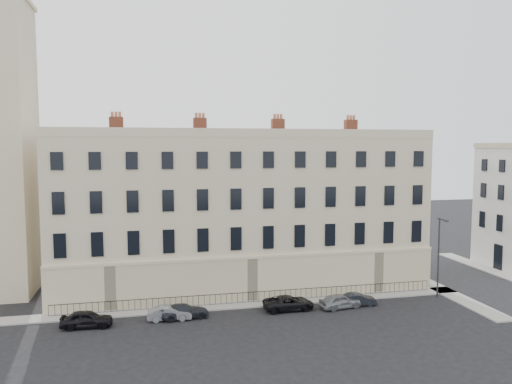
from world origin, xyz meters
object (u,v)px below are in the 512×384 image
at_px(car_d, 289,303).
at_px(car_e, 340,301).
at_px(car_b, 170,313).
at_px(car_c, 184,311).
at_px(streetlamp, 439,253).
at_px(car_f, 358,299).
at_px(car_a, 87,319).

height_order(car_d, car_e, car_e).
bearing_deg(car_e, car_b, 79.67).
xyz_separation_m(car_b, car_c, (1.20, 0.17, 0.00)).
xyz_separation_m(car_d, streetlamp, (14.70, 0.35, 3.59)).
bearing_deg(car_f, car_d, 94.75).
bearing_deg(car_a, car_d, -84.81).
relative_size(car_a, car_b, 1.12).
height_order(car_b, streetlamp, streetlamp).
distance_m(car_f, streetlamp, 9.13).
distance_m(car_a, car_e, 21.24).
xyz_separation_m(car_c, car_e, (13.58, -0.39, 0.05)).
bearing_deg(car_f, car_a, 97.34).
height_order(car_b, car_e, car_e).
height_order(car_d, car_f, car_d).
height_order(car_a, car_f, car_a).
bearing_deg(car_d, car_f, -92.65).
bearing_deg(car_c, car_b, 92.59).
xyz_separation_m(car_e, car_f, (1.83, 0.36, -0.10)).
relative_size(car_a, car_f, 1.20).
bearing_deg(car_c, car_a, 87.71).
bearing_deg(car_c, car_e, -97.24).
relative_size(car_b, streetlamp, 0.47).
bearing_deg(car_b, car_a, 95.62).
distance_m(car_a, car_f, 23.08).
height_order(car_c, streetlamp, streetlamp).
height_order(car_b, car_d, car_d).
distance_m(car_e, car_f, 1.87).
distance_m(car_b, car_f, 16.62).
bearing_deg(car_e, car_a, 80.65).
xyz_separation_m(car_a, car_f, (23.07, 0.42, -0.13)).
distance_m(car_a, car_b, 6.46).
bearing_deg(car_f, car_c, 96.21).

